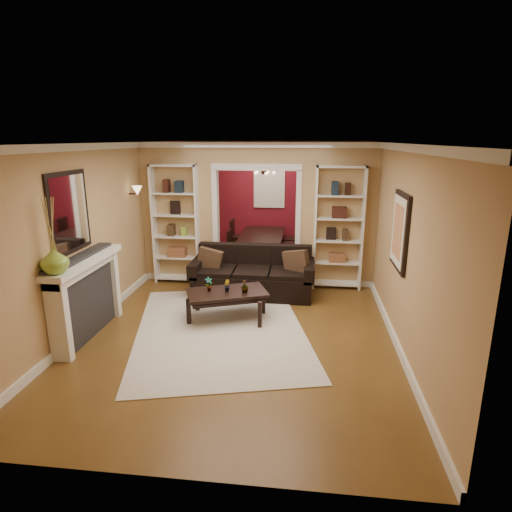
# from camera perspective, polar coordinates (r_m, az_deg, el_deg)

# --- Properties ---
(floor) EXTENTS (8.00, 8.00, 0.00)m
(floor) POSITION_cam_1_polar(r_m,az_deg,el_deg) (7.47, -1.01, -6.33)
(floor) COLOR brown
(floor) RESTS_ON ground
(ceiling) EXTENTS (8.00, 8.00, 0.00)m
(ceiling) POSITION_cam_1_polar(r_m,az_deg,el_deg) (6.93, -1.11, 14.87)
(ceiling) COLOR white
(ceiling) RESTS_ON ground
(wall_back) EXTENTS (8.00, 0.00, 8.00)m
(wall_back) POSITION_cam_1_polar(r_m,az_deg,el_deg) (11.00, 1.80, 8.02)
(wall_back) COLOR tan
(wall_back) RESTS_ON ground
(wall_front) EXTENTS (8.00, 0.00, 8.00)m
(wall_front) POSITION_cam_1_polar(r_m,az_deg,el_deg) (3.34, -10.57, -9.98)
(wall_front) COLOR tan
(wall_front) RESTS_ON ground
(wall_left) EXTENTS (0.00, 8.00, 8.00)m
(wall_left) POSITION_cam_1_polar(r_m,az_deg,el_deg) (7.71, -17.91, 4.08)
(wall_left) COLOR tan
(wall_left) RESTS_ON ground
(wall_right) EXTENTS (0.00, 8.00, 8.00)m
(wall_right) POSITION_cam_1_polar(r_m,az_deg,el_deg) (7.13, 17.18, 3.28)
(wall_right) COLOR tan
(wall_right) RESTS_ON ground
(partition_wall) EXTENTS (4.50, 0.15, 2.70)m
(partition_wall) POSITION_cam_1_polar(r_m,az_deg,el_deg) (8.25, 0.08, 5.53)
(partition_wall) COLOR tan
(partition_wall) RESTS_ON floor
(red_back_panel) EXTENTS (4.44, 0.04, 2.64)m
(red_back_panel) POSITION_cam_1_polar(r_m,az_deg,el_deg) (10.98, 1.78, 7.84)
(red_back_panel) COLOR maroon
(red_back_panel) RESTS_ON floor
(dining_window) EXTENTS (0.78, 0.03, 0.98)m
(dining_window) POSITION_cam_1_polar(r_m,az_deg,el_deg) (10.91, 1.78, 9.01)
(dining_window) COLOR #8CA5CC
(dining_window) RESTS_ON wall_back
(area_rug) EXTENTS (3.19, 3.90, 0.01)m
(area_rug) POSITION_cam_1_polar(r_m,az_deg,el_deg) (6.54, -4.77, -9.62)
(area_rug) COLOR beige
(area_rug) RESTS_ON floor
(sofa) EXTENTS (2.21, 0.95, 0.86)m
(sofa) POSITION_cam_1_polar(r_m,az_deg,el_deg) (7.74, -0.43, -2.14)
(sofa) COLOR black
(sofa) RESTS_ON floor
(pillow_left) EXTENTS (0.44, 0.16, 0.43)m
(pillow_left) POSITION_cam_1_polar(r_m,az_deg,el_deg) (7.79, -6.18, -0.52)
(pillow_left) COLOR brown
(pillow_left) RESTS_ON sofa
(pillow_right) EXTENTS (0.47, 0.34, 0.46)m
(pillow_right) POSITION_cam_1_polar(r_m,az_deg,el_deg) (7.60, 5.41, -0.80)
(pillow_right) COLOR brown
(pillow_right) RESTS_ON sofa
(coffee_table) EXTENTS (1.37, 1.06, 0.46)m
(coffee_table) POSITION_cam_1_polar(r_m,az_deg,el_deg) (6.79, -3.87, -6.55)
(coffee_table) COLOR black
(coffee_table) RESTS_ON floor
(plant_left) EXTENTS (0.14, 0.13, 0.22)m
(plant_left) POSITION_cam_1_polar(r_m,az_deg,el_deg) (6.73, -6.30, -3.73)
(plant_left) COLOR #336626
(plant_left) RESTS_ON coffee_table
(plant_center) EXTENTS (0.12, 0.13, 0.18)m
(plant_center) POSITION_cam_1_polar(r_m,az_deg,el_deg) (6.67, -3.92, -3.98)
(plant_center) COLOR #336626
(plant_center) RESTS_ON coffee_table
(plant_right) EXTENTS (0.14, 0.14, 0.21)m
(plant_right) POSITION_cam_1_polar(r_m,az_deg,el_deg) (6.63, -1.50, -3.98)
(plant_right) COLOR #336626
(plant_right) RESTS_ON coffee_table
(bookshelf_left) EXTENTS (0.90, 0.30, 2.30)m
(bookshelf_left) POSITION_cam_1_polar(r_m,az_deg,el_deg) (8.44, -10.59, 4.12)
(bookshelf_left) COLOR white
(bookshelf_left) RESTS_ON floor
(bookshelf_right) EXTENTS (0.90, 0.30, 2.30)m
(bookshelf_right) POSITION_cam_1_polar(r_m,az_deg,el_deg) (8.08, 10.93, 3.61)
(bookshelf_right) COLOR white
(bookshelf_right) RESTS_ON floor
(fireplace) EXTENTS (0.32, 1.70, 1.16)m
(fireplace) POSITION_cam_1_polar(r_m,az_deg,el_deg) (6.54, -21.44, -5.21)
(fireplace) COLOR white
(fireplace) RESTS_ON floor
(vase) EXTENTS (0.35, 0.35, 0.35)m
(vase) POSITION_cam_1_polar(r_m,az_deg,el_deg) (5.77, -25.28, -0.47)
(vase) COLOR #86AF38
(vase) RESTS_ON fireplace
(mirror) EXTENTS (0.03, 0.95, 1.10)m
(mirror) POSITION_cam_1_polar(r_m,az_deg,el_deg) (6.31, -23.65, 5.32)
(mirror) COLOR silver
(mirror) RESTS_ON wall_left
(wall_sconce) EXTENTS (0.18, 0.18, 0.22)m
(wall_sconce) POSITION_cam_1_polar(r_m,az_deg,el_deg) (8.09, -15.94, 8.19)
(wall_sconce) COLOR #FFE0A5
(wall_sconce) RESTS_ON wall_left
(framed_art) EXTENTS (0.04, 0.85, 1.05)m
(framed_art) POSITION_cam_1_polar(r_m,az_deg,el_deg) (6.12, 18.55, 3.16)
(framed_art) COLOR black
(framed_art) RESTS_ON wall_right
(dining_table) EXTENTS (1.76, 0.98, 0.62)m
(dining_table) POSITION_cam_1_polar(r_m,az_deg,el_deg) (10.04, 1.04, 1.26)
(dining_table) COLOR black
(dining_table) RESTS_ON floor
(dining_chair_nw) EXTENTS (0.45, 0.45, 0.78)m
(dining_chair_nw) POSITION_cam_1_polar(r_m,az_deg,el_deg) (9.80, -2.34, 1.39)
(dining_chair_nw) COLOR black
(dining_chair_nw) RESTS_ON floor
(dining_chair_ne) EXTENTS (0.55, 0.55, 0.88)m
(dining_chair_ne) POSITION_cam_1_polar(r_m,az_deg,el_deg) (9.68, 4.11, 1.49)
(dining_chair_ne) COLOR black
(dining_chair_ne) RESTS_ON floor
(dining_chair_sw) EXTENTS (0.56, 0.56, 0.91)m
(dining_chair_sw) POSITION_cam_1_polar(r_m,az_deg,el_deg) (10.36, -1.82, 2.53)
(dining_chair_sw) COLOR black
(dining_chair_sw) RESTS_ON floor
(dining_chair_se) EXTENTS (0.49, 0.49, 0.87)m
(dining_chair_se) POSITION_cam_1_polar(r_m,az_deg,el_deg) (10.27, 4.27, 2.24)
(dining_chair_se) COLOR black
(dining_chair_se) RESTS_ON floor
(chandelier) EXTENTS (0.50, 0.50, 0.30)m
(chandelier) POSITION_cam_1_polar(r_m,az_deg,el_deg) (9.64, 1.14, 10.98)
(chandelier) COLOR #311B16
(chandelier) RESTS_ON ceiling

